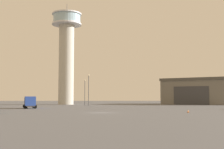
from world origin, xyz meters
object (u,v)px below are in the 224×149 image
Objects in this scene: control_tower at (66,49)px; light_post_north at (89,87)px; truck_box_blue at (30,102)px; traffic_cone_near_left at (188,111)px; light_post_centre at (85,90)px.

control_tower reaches higher than light_post_north.
truck_box_blue is 0.65× the size of light_post_north.
truck_box_blue is 12.37× the size of traffic_cone_near_left.
control_tower is 25.75m from light_post_north.
truck_box_blue is at bearing -117.61° from light_post_north.
traffic_cone_near_left is (33.53, -21.32, -1.41)m from truck_box_blue.
control_tower is at bearing 123.47° from light_post_centre.
truck_box_blue is 39.76m from traffic_cone_near_left.
light_post_centre is 16.44× the size of traffic_cone_near_left.
light_post_centre reaches higher than truck_box_blue.
truck_box_blue is at bearing 147.56° from traffic_cone_near_left.
control_tower is 74.23m from traffic_cone_near_left.
light_post_north is 1.15× the size of light_post_centre.
light_post_north is (9.86, -17.80, -15.77)m from control_tower.
traffic_cone_near_left is at bearing -66.99° from light_post_centre.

